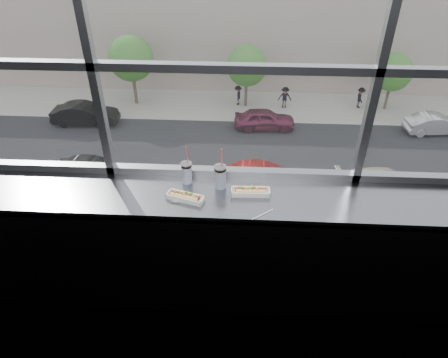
# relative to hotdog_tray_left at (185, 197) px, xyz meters

# --- Properties ---
(wall_back_lower) EXTENTS (6.00, 0.00, 6.00)m
(wall_back_lower) POSITION_rel_hotdog_tray_left_xyz_m (0.34, 0.35, -0.58)
(wall_back_lower) COLOR black
(wall_back_lower) RESTS_ON ground
(window_glass) EXTENTS (6.00, 0.00, 6.00)m
(window_glass) POSITION_rel_hotdog_tray_left_xyz_m (0.34, 0.37, 1.17)
(window_glass) COLOR silver
(window_glass) RESTS_ON ground
(window_mullions) EXTENTS (6.00, 0.08, 2.40)m
(window_mullions) POSITION_rel_hotdog_tray_left_xyz_m (0.34, 0.35, 1.17)
(window_mullions) COLOR gray
(window_mullions) RESTS_ON ground
(counter) EXTENTS (6.00, 0.55, 0.06)m
(counter) POSITION_rel_hotdog_tray_left_xyz_m (0.34, 0.07, -0.06)
(counter) COLOR gray
(counter) RESTS_ON ground
(counter_fascia) EXTENTS (6.00, 0.04, 1.04)m
(counter_fascia) POSITION_rel_hotdog_tray_left_xyz_m (0.34, -0.18, -0.58)
(counter_fascia) COLOR gray
(counter_fascia) RESTS_ON ground
(hotdog_tray_left) EXTENTS (0.30, 0.17, 0.07)m
(hotdog_tray_left) POSITION_rel_hotdog_tray_left_xyz_m (0.00, 0.00, 0.00)
(hotdog_tray_left) COLOR white
(hotdog_tray_left) RESTS_ON counter
(hotdog_tray_right) EXTENTS (0.30, 0.11, 0.07)m
(hotdog_tray_right) POSITION_rel_hotdog_tray_left_xyz_m (0.49, 0.09, 0.00)
(hotdog_tray_right) COLOR white
(hotdog_tray_right) RESTS_ON counter
(soda_cup_left) EXTENTS (0.09, 0.09, 0.34)m
(soda_cup_left) POSITION_rel_hotdog_tray_left_xyz_m (-0.02, 0.23, 0.07)
(soda_cup_left) COLOR white
(soda_cup_left) RESTS_ON counter
(soda_cup_right) EXTENTS (0.10, 0.10, 0.36)m
(soda_cup_right) POSITION_rel_hotdog_tray_left_xyz_m (0.25, 0.18, 0.08)
(soda_cup_right) COLOR white
(soda_cup_right) RESTS_ON counter
(loose_straw) EXTENTS (0.16, 0.13, 0.01)m
(loose_straw) POSITION_rel_hotdog_tray_left_xyz_m (0.58, -0.15, -0.02)
(loose_straw) COLOR white
(loose_straw) RESTS_ON counter
(wrapper) EXTENTS (0.09, 0.07, 0.02)m
(wrapper) POSITION_rel_hotdog_tray_left_xyz_m (-0.06, -0.02, -0.02)
(wrapper) COLOR silver
(wrapper) RESTS_ON counter
(plaza_ground) EXTENTS (120.00, 120.00, 0.00)m
(plaza_ground) POSITION_rel_hotdog_tray_left_xyz_m (0.34, 43.85, -12.13)
(plaza_ground) COLOR gray
(plaza_ground) RESTS_ON ground
(plaza_near) EXTENTS (50.00, 14.00, 0.04)m
(plaza_near) POSITION_rel_hotdog_tray_left_xyz_m (0.34, 7.35, -12.11)
(plaza_near) COLOR gray
(plaza_near) RESTS_ON plaza_ground
(street_asphalt) EXTENTS (80.00, 10.00, 0.06)m
(street_asphalt) POSITION_rel_hotdog_tray_left_xyz_m (0.34, 20.35, -12.10)
(street_asphalt) COLOR black
(street_asphalt) RESTS_ON plaza_ground
(far_sidewalk) EXTENTS (80.00, 6.00, 0.04)m
(far_sidewalk) POSITION_rel_hotdog_tray_left_xyz_m (0.34, 28.35, -12.11)
(far_sidewalk) COLOR gray
(far_sidewalk) RESTS_ON plaza_ground
(far_building) EXTENTS (50.00, 14.00, 8.00)m
(far_building) POSITION_rel_hotdog_tray_left_xyz_m (0.34, 38.35, -8.13)
(far_building) COLOR gray
(far_building) RESTS_ON plaza_ground
(car_near_b) EXTENTS (3.54, 6.93, 2.22)m
(car_near_b) POSITION_rel_hotdog_tray_left_xyz_m (-8.21, 16.35, -10.96)
(car_near_b) COLOR black
(car_near_b) RESTS_ON street_asphalt
(car_far_a) EXTENTS (2.84, 6.50, 2.15)m
(car_far_a) POSITION_rel_hotdog_tray_left_xyz_m (-11.53, 24.35, -11.00)
(car_far_a) COLOR black
(car_far_a) RESTS_ON street_asphalt
(car_far_c) EXTENTS (2.98, 5.93, 1.90)m
(car_far_c) POSITION_rel_hotdog_tray_left_xyz_m (14.23, 24.35, -11.12)
(car_far_c) COLOR #BCBCBC
(car_far_c) RESTS_ON street_asphalt
(car_near_c) EXTENTS (2.95, 6.81, 2.25)m
(car_near_c) POSITION_rel_hotdog_tray_left_xyz_m (1.66, 16.35, -10.94)
(car_near_c) COLOR #9F1311
(car_near_c) RESTS_ON street_asphalt
(car_far_b) EXTENTS (2.79, 6.15, 2.01)m
(car_far_b) POSITION_rel_hotdog_tray_left_xyz_m (1.90, 24.35, -11.06)
(car_far_b) COLOR maroon
(car_far_b) RESTS_ON street_asphalt
(car_near_d) EXTENTS (3.32, 6.74, 2.17)m
(car_near_d) POSITION_rel_hotdog_tray_left_xyz_m (8.47, 16.35, -10.98)
(car_near_d) COLOR beige
(car_near_d) RESTS_ON street_asphalt
(pedestrian_d) EXTENTS (0.68, 0.91, 2.04)m
(pedestrian_d) POSITION_rel_hotdog_tray_left_xyz_m (9.77, 28.52, -11.07)
(pedestrian_d) COLOR #66605B
(pedestrian_d) RESTS_ON far_sidewalk
(pedestrian_c) EXTENTS (0.94, 0.71, 2.12)m
(pedestrian_c) POSITION_rel_hotdog_tray_left_xyz_m (3.64, 28.14, -11.03)
(pedestrian_c) COLOR #66605B
(pedestrian_c) RESTS_ON far_sidewalk
(pedestrian_b) EXTENTS (0.65, 0.86, 1.94)m
(pedestrian_b) POSITION_rel_hotdog_tray_left_xyz_m (-0.17, 28.54, -11.12)
(pedestrian_b) COLOR #66605B
(pedestrian_b) RESTS_ON far_sidewalk
(tree_left) EXTENTS (3.59, 3.59, 5.62)m
(tree_left) POSITION_rel_hotdog_tray_left_xyz_m (-8.66, 28.35, -8.32)
(tree_left) COLOR #47382B
(tree_left) RESTS_ON far_sidewalk
(tree_center) EXTENTS (3.19, 3.19, 4.99)m
(tree_center) POSITION_rel_hotdog_tray_left_xyz_m (0.48, 28.35, -8.74)
(tree_center) COLOR #47382B
(tree_center) RESTS_ON far_sidewalk
(tree_right) EXTENTS (2.94, 2.94, 4.59)m
(tree_right) POSITION_rel_hotdog_tray_left_xyz_m (11.82, 28.35, -9.02)
(tree_right) COLOR #47382B
(tree_right) RESTS_ON far_sidewalk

